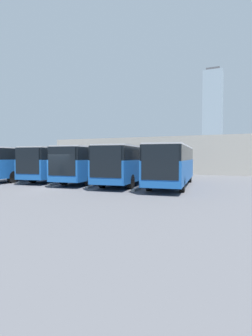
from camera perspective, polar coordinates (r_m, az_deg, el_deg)
name	(u,v)px	position (r m, az deg, el deg)	size (l,w,h in m)	color
ground_plane	(55,188)	(19.96, -15.27, -4.31)	(600.00, 600.00, 0.00)	#5B5B60
bus_0	(172,164)	(21.02, 10.07, 0.95)	(3.69, 11.49, 3.19)	#19519E
curb_divider_0	(143,186)	(20.08, 3.65, -3.98)	(0.24, 5.54, 0.15)	#9E9E99
bus_1	(130,163)	(22.47, 0.85, 1.08)	(3.69, 11.49, 3.19)	#19519E
curb_divider_1	(101,184)	(21.91, -5.41, -3.45)	(0.24, 5.54, 0.15)	#9E9E99
bus_2	(94,163)	(24.49, -6.98, 1.18)	(3.69, 11.49, 3.19)	#19519E
curb_divider_2	(67,182)	(24.24, -12.82, -2.93)	(0.24, 5.54, 0.15)	#9E9E99
bus_3	(64,162)	(27.02, -13.32, 1.24)	(3.69, 11.49, 3.19)	#19519E
curb_divider_3	(38,180)	(27.03, -18.62, -2.45)	(0.24, 5.54, 0.15)	#9E9E99
bus_4	(27,162)	(28.66, -20.66, 1.22)	(3.69, 11.49, 3.19)	#19519E
station_building	(155,155)	(41.79, 6.27, 2.78)	(29.85, 13.47, 5.09)	#A8A399
office_tower	(213,115)	(242.50, 18.36, 10.84)	(15.75, 15.75, 77.71)	#93A8B7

